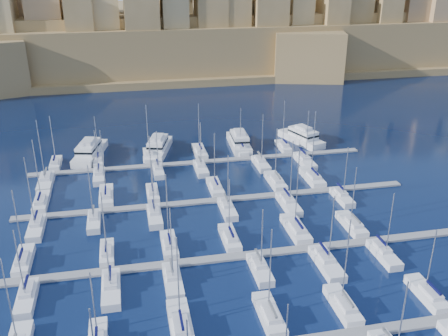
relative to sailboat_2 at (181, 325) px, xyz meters
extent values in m
plane|color=black|center=(12.90, 28.08, -0.76)|extent=(600.00, 600.00, 0.00)
cube|color=slate|center=(12.90, 16.08, -0.56)|extent=(84.00, 2.00, 0.40)
cube|color=slate|center=(12.90, 38.08, -0.56)|extent=(84.00, 2.00, 0.40)
cube|color=slate|center=(12.90, 60.08, -0.56)|extent=(84.00, 2.00, 0.40)
cylinder|color=#9EA0A8|center=(-21.42, 0.32, 7.08)|extent=(0.18, 0.18, 12.92)
cylinder|color=#9EA0A8|center=(-11.19, -0.39, 5.57)|extent=(0.18, 0.18, 10.04)
cube|color=#070935|center=(-11.19, -2.04, 1.95)|extent=(0.35, 3.30, 0.35)
cube|color=silver|center=(0.00, 0.12, -0.21)|extent=(3.03, 10.09, 1.70)
cube|color=silver|center=(0.00, -0.89, 1.00)|extent=(2.12, 4.54, 0.70)
cylinder|color=#9EA0A8|center=(0.00, 0.63, 7.17)|extent=(0.18, 0.18, 13.05)
cube|color=#070935|center=(0.00, -1.39, 2.05)|extent=(0.35, 4.04, 0.35)
cube|color=silver|center=(12.74, -0.28, -0.23)|extent=(2.78, 9.28, 1.66)
cube|color=silver|center=(12.74, -1.21, 0.96)|extent=(1.95, 4.17, 0.70)
cylinder|color=#9EA0A8|center=(12.74, 0.18, 7.13)|extent=(0.18, 0.18, 13.06)
cube|color=#595B60|center=(12.74, -1.68, 2.01)|extent=(0.35, 3.71, 0.35)
cube|color=silver|center=(23.93, -0.44, -0.23)|extent=(2.69, 8.96, 1.65)
cube|color=silver|center=(23.93, -1.34, 0.94)|extent=(1.88, 4.03, 0.70)
cylinder|color=#9EA0A8|center=(23.93, 0.01, 7.29)|extent=(0.18, 0.18, 13.41)
cube|color=#595B60|center=(23.93, -1.78, 1.99)|extent=(0.35, 3.59, 0.35)
cube|color=silver|center=(37.60, -0.51, -0.24)|extent=(2.65, 8.82, 1.64)
cube|color=silver|center=(37.60, -1.39, 0.93)|extent=(1.85, 3.97, 0.70)
cylinder|color=#9EA0A8|center=(37.60, -0.07, 5.69)|extent=(0.18, 0.18, 10.21)
cube|color=#070935|center=(37.60, -1.83, 1.98)|extent=(0.35, 3.53, 0.35)
cylinder|color=#9EA0A8|center=(25.92, -11.90, 6.25)|extent=(0.18, 0.18, 11.31)
cube|color=silver|center=(-23.95, 21.52, -0.24)|extent=(2.66, 8.87, 1.64)
cube|color=silver|center=(-23.95, 20.63, 0.93)|extent=(1.86, 3.99, 0.70)
cylinder|color=#9EA0A8|center=(-23.95, 21.96, 6.69)|extent=(0.18, 0.18, 12.21)
cube|color=#070935|center=(-23.95, 20.18, 1.98)|extent=(0.35, 3.55, 0.35)
cube|color=silver|center=(-10.19, 21.02, -0.26)|extent=(2.37, 7.89, 1.59)
cube|color=silver|center=(-10.19, 20.24, 0.89)|extent=(1.66, 3.55, 0.70)
cylinder|color=#9EA0A8|center=(-10.19, 21.42, 5.95)|extent=(0.18, 0.18, 10.84)
cube|color=#070935|center=(-10.19, 19.84, 1.94)|extent=(0.35, 3.16, 0.35)
cube|color=silver|center=(0.64, 21.44, -0.24)|extent=(2.62, 8.72, 1.64)
cube|color=silver|center=(0.64, 20.57, 0.93)|extent=(1.83, 3.92, 0.70)
cylinder|color=#9EA0A8|center=(0.64, 21.87, 7.00)|extent=(0.18, 0.18, 12.84)
cube|color=#070935|center=(0.64, 20.13, 1.98)|extent=(0.35, 3.49, 0.35)
cube|color=silver|center=(11.70, 21.56, -0.23)|extent=(2.69, 8.96, 1.65)
cube|color=silver|center=(11.70, 20.66, 0.94)|extent=(1.88, 4.03, 0.70)
cylinder|color=#9EA0A8|center=(11.70, 22.01, 6.02)|extent=(0.18, 0.18, 10.85)
cube|color=#070935|center=(11.70, 20.21, 1.99)|extent=(0.35, 3.58, 0.35)
cube|color=silver|center=(24.57, 22.19, -0.20)|extent=(3.06, 10.22, 1.71)
cube|color=silver|center=(24.57, 21.16, 1.00)|extent=(2.15, 4.60, 0.70)
cylinder|color=#9EA0A8|center=(24.57, 22.70, 8.28)|extent=(0.18, 0.18, 15.25)
cube|color=#070935|center=(24.57, 20.65, 2.05)|extent=(0.35, 4.09, 0.35)
cube|color=silver|center=(35.66, 21.70, -0.23)|extent=(2.77, 9.25, 1.66)
cube|color=silver|center=(35.66, 20.78, 0.95)|extent=(1.94, 4.16, 0.70)
cylinder|color=#9EA0A8|center=(35.66, 22.16, 6.11)|extent=(0.18, 0.18, 11.02)
cube|color=#595B60|center=(35.66, 20.31, 2.00)|extent=(0.35, 3.70, 0.35)
cube|color=silver|center=(-21.90, 10.68, -0.24)|extent=(2.64, 8.79, 1.64)
cube|color=silver|center=(-21.90, 11.56, 0.93)|extent=(1.85, 3.95, 0.70)
cylinder|color=#9EA0A8|center=(-21.90, 10.25, 6.24)|extent=(0.18, 0.18, 11.33)
cube|color=#070935|center=(-21.90, 12.00, 1.98)|extent=(0.35, 3.51, 0.35)
cube|color=silver|center=(-9.47, 10.34, -0.22)|extent=(2.84, 9.47, 1.67)
cube|color=silver|center=(-9.47, 11.29, 0.96)|extent=(1.99, 4.26, 0.70)
cylinder|color=#9EA0A8|center=(-9.47, 9.87, 6.95)|extent=(0.18, 0.18, 12.66)
cube|color=#070935|center=(-9.47, 11.76, 2.01)|extent=(0.35, 3.79, 0.35)
cube|color=silver|center=(0.10, 10.55, -0.23)|extent=(2.72, 9.07, 1.65)
cube|color=silver|center=(0.10, 11.45, 0.94)|extent=(1.90, 4.08, 0.70)
cylinder|color=#9EA0A8|center=(0.10, 10.09, 6.85)|extent=(0.18, 0.18, 12.50)
cube|color=#595B60|center=(0.10, 11.91, 1.99)|extent=(0.35, 3.63, 0.35)
cube|color=silver|center=(14.46, 10.78, -0.24)|extent=(2.58, 8.59, 1.63)
cube|color=silver|center=(14.46, 11.64, 0.92)|extent=(1.80, 3.87, 0.70)
cylinder|color=#9EA0A8|center=(14.46, 10.35, 5.90)|extent=(0.18, 0.18, 10.66)
cube|color=#595B60|center=(14.46, 12.07, 1.97)|extent=(0.35, 3.44, 0.35)
cube|color=silver|center=(25.83, 10.13, -0.21)|extent=(2.97, 9.89, 1.69)
cube|color=silver|center=(25.83, 11.12, 0.99)|extent=(2.08, 4.45, 0.70)
cylinder|color=#9EA0A8|center=(25.83, 9.64, 6.68)|extent=(0.18, 0.18, 12.09)
cube|color=#070935|center=(25.83, 11.62, 2.04)|extent=(0.35, 3.96, 0.35)
cube|color=silver|center=(36.59, 10.78, -0.24)|extent=(2.58, 8.59, 1.63)
cube|color=silver|center=(36.59, 11.64, 0.92)|extent=(1.80, 3.87, 0.70)
cylinder|color=#9EA0A8|center=(36.59, 10.35, 6.21)|extent=(0.18, 0.18, 11.27)
cube|color=#070935|center=(36.59, 12.07, 1.97)|extent=(0.35, 3.44, 0.35)
cube|color=silver|center=(-23.81, 43.68, -0.23)|extent=(2.76, 9.21, 1.66)
cube|color=silver|center=(-23.81, 42.76, 0.95)|extent=(1.93, 4.15, 0.70)
cylinder|color=#9EA0A8|center=(-23.81, 44.14, 7.11)|extent=(0.18, 0.18, 13.01)
cube|color=#070935|center=(-23.81, 42.30, 2.00)|extent=(0.35, 3.68, 0.35)
cube|color=silver|center=(-10.52, 43.96, -0.21)|extent=(2.93, 9.76, 1.69)
cube|color=silver|center=(-10.52, 42.98, 0.98)|extent=(2.05, 4.39, 0.70)
cylinder|color=#9EA0A8|center=(-10.52, 44.45, 7.62)|extent=(0.18, 0.18, 13.98)
cube|color=#070935|center=(-10.52, 42.49, 2.03)|extent=(0.35, 3.90, 0.35)
cube|color=silver|center=(-0.70, 43.22, -0.25)|extent=(2.49, 8.28, 1.61)
cube|color=silver|center=(-0.70, 42.39, 0.91)|extent=(1.74, 3.73, 0.70)
cylinder|color=#9EA0A8|center=(-0.70, 43.63, 6.74)|extent=(0.18, 0.18, 12.37)
cube|color=#070935|center=(-0.70, 41.98, 1.96)|extent=(0.35, 3.31, 0.35)
cube|color=silver|center=(13.17, 43.55, -0.23)|extent=(2.69, 8.95, 1.65)
cube|color=silver|center=(13.17, 42.66, 0.94)|extent=(1.88, 4.03, 0.70)
cylinder|color=#9EA0A8|center=(13.17, 44.00, 6.52)|extent=(0.18, 0.18, 11.85)
cube|color=#070935|center=(13.17, 42.21, 1.99)|extent=(0.35, 3.58, 0.35)
cube|color=silver|center=(27.29, 43.84, -0.22)|extent=(2.86, 9.52, 1.68)
cube|color=silver|center=(27.29, 42.89, 0.97)|extent=(2.00, 4.28, 0.70)
cylinder|color=#9EA0A8|center=(27.29, 44.31, 6.54)|extent=(0.18, 0.18, 11.85)
cube|color=#595B60|center=(27.29, 42.41, 2.02)|extent=(0.35, 3.81, 0.35)
cube|color=silver|center=(36.25, 44.29, -0.20)|extent=(3.12, 10.42, 1.72)
cube|color=silver|center=(36.25, 43.24, 1.01)|extent=(2.19, 4.69, 0.70)
cylinder|color=#9EA0A8|center=(36.25, 44.81, 8.18)|extent=(0.18, 0.18, 15.04)
cube|color=#070935|center=(36.25, 42.72, 2.06)|extent=(0.35, 4.17, 0.35)
cube|color=silver|center=(-23.37, 32.48, -0.23)|extent=(2.76, 9.20, 1.66)
cube|color=silver|center=(-23.37, 33.40, 0.95)|extent=(1.93, 4.14, 0.70)
cylinder|color=#9EA0A8|center=(-23.37, 32.02, 7.57)|extent=(0.18, 0.18, 13.93)
cube|color=#070935|center=(-23.37, 33.86, 2.00)|extent=(0.35, 3.68, 0.35)
cube|color=silver|center=(-12.75, 32.96, -0.25)|extent=(2.47, 8.24, 1.61)
cube|color=silver|center=(-12.75, 33.78, 0.90)|extent=(1.73, 3.71, 0.70)
cylinder|color=#9EA0A8|center=(-12.75, 32.55, 6.24)|extent=(0.18, 0.18, 11.37)
cube|color=#595B60|center=(-12.75, 34.19, 1.95)|extent=(0.35, 3.30, 0.35)
cube|color=silver|center=(-1.08, 32.60, -0.24)|extent=(2.68, 8.95, 1.65)
cube|color=silver|center=(-1.08, 33.50, 0.94)|extent=(1.88, 4.03, 0.70)
cylinder|color=#9EA0A8|center=(-1.08, 32.16, 6.30)|extent=(0.18, 0.18, 11.42)
cube|color=#070935|center=(-1.08, 33.95, 1.99)|extent=(0.35, 3.58, 0.35)
cube|color=silver|center=(13.67, 32.71, -0.24)|extent=(2.62, 8.74, 1.64)
cube|color=silver|center=(13.67, 33.58, 0.93)|extent=(1.84, 3.93, 0.70)
cylinder|color=#9EA0A8|center=(13.67, 32.27, 6.23)|extent=(0.18, 0.18, 11.31)
cube|color=#595B60|center=(13.67, 34.02, 1.98)|extent=(0.35, 3.50, 0.35)
cube|color=silver|center=(26.58, 32.25, -0.22)|extent=(2.90, 9.66, 1.68)
cube|color=silver|center=(26.58, 33.21, 0.97)|extent=(2.03, 4.35, 0.70)
cylinder|color=#9EA0A8|center=(26.58, 31.76, 7.35)|extent=(0.18, 0.18, 13.46)
cube|color=#070935|center=(26.58, 33.70, 2.02)|extent=(0.35, 3.87, 0.35)
cube|color=silver|center=(38.77, 32.98, -0.25)|extent=(2.46, 8.20, 1.61)
cube|color=silver|center=(38.77, 33.80, 0.90)|extent=(1.72, 3.69, 0.70)
cylinder|color=#9EA0A8|center=(38.77, 32.57, 6.03)|extent=(0.18, 0.18, 10.95)
cube|color=#070935|center=(38.77, 34.21, 1.95)|extent=(0.35, 3.28, 0.35)
cube|color=silver|center=(-23.04, 65.22, -0.25)|extent=(2.49, 8.28, 1.61)
cube|color=silver|center=(-23.04, 64.39, 0.91)|extent=(1.74, 3.73, 0.70)
cylinder|color=#9EA0A8|center=(-23.04, 65.63, 6.32)|extent=(0.18, 0.18, 11.52)
cube|color=#070935|center=(-23.04, 63.98, 1.96)|extent=(0.35, 3.31, 0.35)
cube|color=silver|center=(-12.63, 65.09, -0.26)|extent=(2.41, 8.03, 1.60)
cube|color=silver|center=(-12.63, 64.29, 0.89)|extent=(1.69, 3.61, 0.70)
cylinder|color=#9EA0A8|center=(-12.63, 65.50, 5.95)|extent=(0.18, 0.18, 10.81)
cube|color=#070935|center=(-12.63, 63.89, 1.94)|extent=(0.35, 3.21, 0.35)
cube|color=silver|center=(0.03, 65.66, -0.23)|extent=(2.75, 9.16, 1.66)
cube|color=silver|center=(0.03, 64.74, 0.95)|extent=(1.92, 4.12, 0.70)
cylinder|color=#9EA0A8|center=(0.03, 66.12, 6.99)|extent=(0.18, 0.18, 12.77)
cube|color=#595B60|center=(0.03, 64.29, 2.00)|extent=(0.35, 3.67, 0.35)
cube|color=silver|center=(13.29, 65.99, -0.21)|extent=(2.95, 9.82, 1.69)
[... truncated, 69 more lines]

